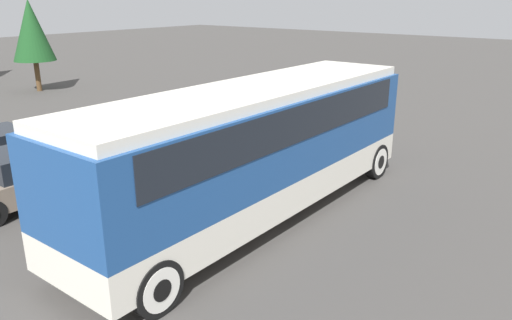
# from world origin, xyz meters

# --- Properties ---
(ground_plane) EXTENTS (120.00, 120.00, 0.00)m
(ground_plane) POSITION_xyz_m (0.00, 0.00, 0.00)
(ground_plane) COLOR #423F3D
(tour_bus) EXTENTS (10.41, 2.61, 3.23)m
(tour_bus) POSITION_xyz_m (0.10, 0.00, 1.94)
(tour_bus) COLOR silver
(tour_bus) RESTS_ON ground_plane
(parked_car_near) EXTENTS (4.33, 1.86, 1.44)m
(parked_car_near) POSITION_xyz_m (-2.70, 5.27, 0.72)
(parked_car_near) COLOR #7A6B5B
(parked_car_near) RESTS_ON ground_plane
(tree_center) EXTENTS (2.27, 2.27, 5.04)m
(tree_center) POSITION_xyz_m (5.78, 20.24, 3.36)
(tree_center) COLOR brown
(tree_center) RESTS_ON ground_plane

